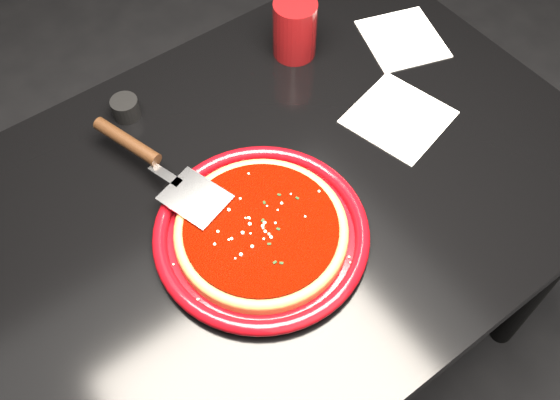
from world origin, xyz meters
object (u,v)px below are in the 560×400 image
object	(u,v)px
table	(267,290)
cup	(295,29)
plate	(261,233)
pizza_server	(160,165)
ramekin	(126,108)

from	to	relation	value
table	cup	distance (m)	0.56
plate	pizza_server	size ratio (longest dim) A/B	1.02
pizza_server	cup	distance (m)	0.39
pizza_server	cup	size ratio (longest dim) A/B	2.91
plate	ramekin	xyz separation A→B (m)	(-0.05, 0.36, 0.01)
plate	cup	bearing A→B (deg)	45.62
pizza_server	ramekin	world-z (taller)	pizza_server
plate	ramekin	world-z (taller)	ramekin
table	plate	size ratio (longest dim) A/B	3.41
cup	ramekin	bearing A→B (deg)	171.65
pizza_server	ramekin	distance (m)	0.17
plate	table	bearing A→B (deg)	53.02
pizza_server	cup	xyz separation A→B (m)	(0.38, 0.12, 0.01)
plate	pizza_server	xyz separation A→B (m)	(-0.07, 0.19, 0.03)
table	cup	size ratio (longest dim) A/B	10.11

